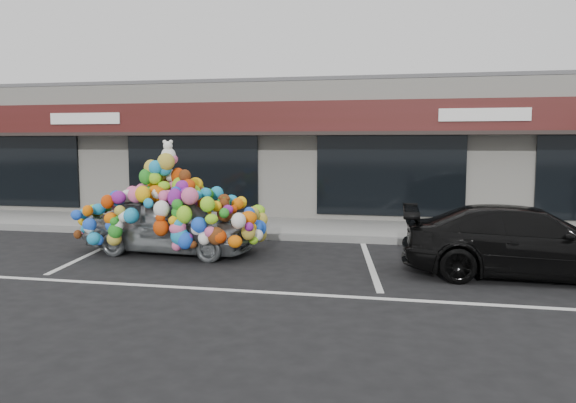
# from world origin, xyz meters

# --- Properties ---
(ground) EXTENTS (90.00, 90.00, 0.00)m
(ground) POSITION_xyz_m (0.00, 0.00, 0.00)
(ground) COLOR black
(ground) RESTS_ON ground
(shop_building) EXTENTS (24.00, 7.20, 4.31)m
(shop_building) POSITION_xyz_m (0.00, 8.44, 2.16)
(shop_building) COLOR silver
(shop_building) RESTS_ON ground
(sidewalk) EXTENTS (26.00, 3.00, 0.15)m
(sidewalk) POSITION_xyz_m (0.00, 4.00, 0.07)
(sidewalk) COLOR #9B9B95
(sidewalk) RESTS_ON ground
(kerb) EXTENTS (26.00, 0.18, 0.16)m
(kerb) POSITION_xyz_m (0.00, 2.50, 0.07)
(kerb) COLOR slate
(kerb) RESTS_ON ground
(parking_stripe_left) EXTENTS (0.73, 4.37, 0.01)m
(parking_stripe_left) POSITION_xyz_m (-3.20, 0.20, 0.00)
(parking_stripe_left) COLOR silver
(parking_stripe_left) RESTS_ON ground
(parking_stripe_mid) EXTENTS (0.73, 4.37, 0.01)m
(parking_stripe_mid) POSITION_xyz_m (2.80, 0.20, 0.00)
(parking_stripe_mid) COLOR silver
(parking_stripe_mid) RESTS_ON ground
(lane_line) EXTENTS (14.00, 0.12, 0.01)m
(lane_line) POSITION_xyz_m (2.00, -2.30, 0.00)
(lane_line) COLOR silver
(lane_line) RESTS_ON ground
(toy_car) EXTENTS (2.71, 4.09, 2.31)m
(toy_car) POSITION_xyz_m (-1.50, 0.39, 0.78)
(toy_car) COLOR #A8ADB3
(toy_car) RESTS_ON ground
(black_sedan) EXTENTS (1.83, 4.40, 1.27)m
(black_sedan) POSITION_xyz_m (5.60, -0.31, 0.63)
(black_sedan) COLOR black
(black_sedan) RESTS_ON ground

